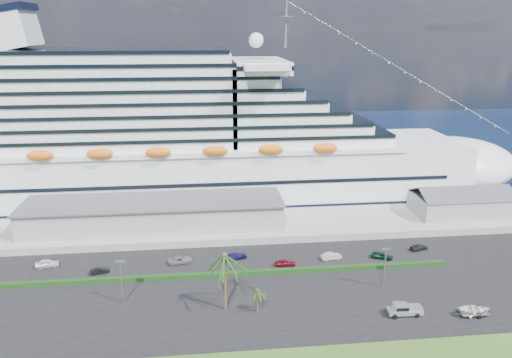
{
  "coord_description": "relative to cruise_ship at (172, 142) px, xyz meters",
  "views": [
    {
      "loc": [
        -13.06,
        -72.88,
        47.3
      ],
      "look_at": [
        -1.75,
        30.0,
        15.74
      ],
      "focal_mm": 35.0,
      "sensor_mm": 36.0,
      "label": 1
    }
  ],
  "objects": [
    {
      "name": "ground",
      "position": [
        21.53,
        -64.0,
        -16.69
      ],
      "size": [
        420.0,
        420.0,
        0.0
      ],
      "primitive_type": "plane",
      "color": "#374C19",
      "rests_on": "ground"
    },
    {
      "name": "asphalt_lot",
      "position": [
        21.53,
        -53.0,
        -16.63
      ],
      "size": [
        140.0,
        38.0,
        0.12
      ],
      "primitive_type": "cube",
      "color": "black",
      "rests_on": "ground"
    },
    {
      "name": "wharf",
      "position": [
        21.53,
        -24.0,
        -15.79
      ],
      "size": [
        240.0,
        20.0,
        1.8
      ],
      "primitive_type": "cube",
      "color": "gray",
      "rests_on": "ground"
    },
    {
      "name": "water",
      "position": [
        21.53,
        66.0,
        -16.68
      ],
      "size": [
        420.0,
        160.0,
        0.02
      ],
      "primitive_type": "cube",
      "color": "black",
      "rests_on": "ground"
    },
    {
      "name": "cruise_ship",
      "position": [
        0.0,
        0.0,
        0.0
      ],
      "size": [
        191.0,
        38.0,
        54.0
      ],
      "color": "silver",
      "rests_on": "ground"
    },
    {
      "name": "terminal_building",
      "position": [
        -3.47,
        -24.0,
        -11.68
      ],
      "size": [
        61.0,
        15.0,
        6.3
      ],
      "color": "gray",
      "rests_on": "wharf"
    },
    {
      "name": "port_shed",
      "position": [
        73.53,
        -24.0,
        -12.3
      ],
      "size": [
        24.0,
        12.31,
        7.37
      ],
      "color": "gray",
      "rests_on": "wharf"
    },
    {
      "name": "hedge",
      "position": [
        13.53,
        -48.0,
        -16.12
      ],
      "size": [
        88.0,
        1.1,
        0.9
      ],
      "primitive_type": "cube",
      "color": "black",
      "rests_on": "asphalt_lot"
    },
    {
      "name": "lamp_post_left",
      "position": [
        -6.47,
        -56.0,
        -11.35
      ],
      "size": [
        1.6,
        0.35,
        8.27
      ],
      "color": "gray",
      "rests_on": "asphalt_lot"
    },
    {
      "name": "lamp_post_right",
      "position": [
        41.53,
        -56.0,
        -11.35
      ],
      "size": [
        1.6,
        0.35,
        8.27
      ],
      "color": "gray",
      "rests_on": "asphalt_lot"
    },
    {
      "name": "palm_tall",
      "position": [
        11.53,
        -60.0,
        -7.49
      ],
      "size": [
        8.82,
        8.82,
        11.13
      ],
      "color": "#47301E",
      "rests_on": "ground"
    },
    {
      "name": "palm_short",
      "position": [
        17.03,
        -61.5,
        -13.03
      ],
      "size": [
        3.53,
        3.53,
        4.56
      ],
      "color": "#47301E",
      "rests_on": "ground"
    },
    {
      "name": "parked_car_0",
      "position": [
        -24.02,
        -40.01,
        -15.78
      ],
      "size": [
        4.89,
        2.58,
        1.58
      ],
      "primitive_type": "imported",
      "rotation": [
        0.0,
        0.0,
        1.73
      ],
      "color": "white",
      "rests_on": "asphalt_lot"
    },
    {
      "name": "parked_car_1",
      "position": [
        -12.79,
        -44.09,
        -15.96
      ],
      "size": [
        3.93,
        2.31,
        1.23
      ],
      "primitive_type": "imported",
      "rotation": [
        0.0,
        0.0,
        1.86
      ],
      "color": "black",
      "rests_on": "asphalt_lot"
    },
    {
      "name": "parked_car_2",
      "position": [
        3.06,
        -41.2,
        -15.89
      ],
      "size": [
        5.28,
        3.19,
        1.37
      ],
      "primitive_type": "imported",
      "rotation": [
        0.0,
        0.0,
        1.77
      ],
      "color": "gray",
      "rests_on": "asphalt_lot"
    },
    {
      "name": "parked_car_3",
      "position": [
        14.77,
        -40.64,
        -15.87
      ],
      "size": [
        5.22,
        3.7,
        1.4
      ],
      "primitive_type": "imported",
      "rotation": [
        0.0,
        0.0,
        1.97
      ],
      "color": "#1C164F",
      "rests_on": "asphalt_lot"
    },
    {
      "name": "parked_car_4",
      "position": [
        24.67,
        -44.85,
        -15.85
      ],
      "size": [
        4.27,
        1.76,
        1.45
      ],
      "primitive_type": "imported",
      "rotation": [
        0.0,
        0.0,
        1.58
      ],
      "color": "maroon",
      "rests_on": "asphalt_lot"
    },
    {
      "name": "parked_car_5",
      "position": [
        34.87,
        -42.97,
        -15.85
      ],
      "size": [
        4.58,
        2.14,
        1.45
      ],
      "primitive_type": "imported",
      "rotation": [
        0.0,
        0.0,
        1.71
      ],
      "color": "silver",
      "rests_on": "asphalt_lot"
    },
    {
      "name": "parked_car_6",
      "position": [
        45.78,
        -43.68,
        -15.95
      ],
      "size": [
        4.93,
        3.67,
        1.24
      ],
      "primitive_type": "imported",
      "rotation": [
        0.0,
        0.0,
        1.16
      ],
      "color": "black",
      "rests_on": "asphalt_lot"
    },
    {
      "name": "parked_car_7",
      "position": [
        55.31,
        -40.49,
        -15.95
      ],
      "size": [
        4.6,
        2.94,
        1.24
      ],
      "primitive_type": "imported",
      "rotation": [
        0.0,
        0.0,
        1.88
      ],
      "color": "#232328",
      "rests_on": "asphalt_lot"
    },
    {
      "name": "pickup_truck",
      "position": [
        41.78,
        -65.28,
        -15.42
      ],
      "size": [
        6.07,
        2.46,
        2.11
      ],
      "color": "black",
      "rests_on": "asphalt_lot"
    },
    {
      "name": "boat_trailer",
      "position": [
        53.6,
        -66.91,
        -15.4
      ],
      "size": [
        6.16,
        3.95,
        1.78
      ],
      "color": "gray",
      "rests_on": "asphalt_lot"
    }
  ]
}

